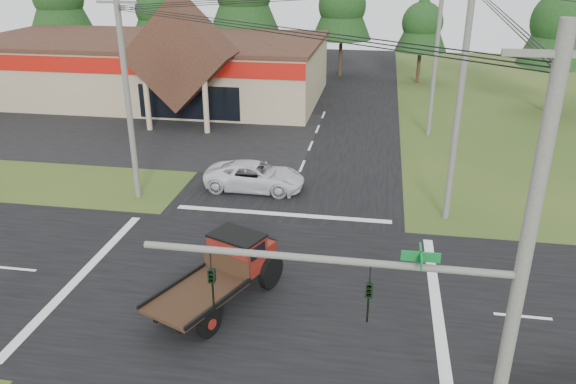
# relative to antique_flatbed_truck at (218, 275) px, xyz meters

# --- Properties ---
(ground) EXTENTS (120.00, 120.00, 0.00)m
(ground) POSITION_rel_antique_flatbed_truck_xyz_m (0.93, 0.97, -1.21)
(ground) COLOR #31491A
(ground) RESTS_ON ground
(road_ns) EXTENTS (12.00, 120.00, 0.02)m
(road_ns) POSITION_rel_antique_flatbed_truck_xyz_m (0.93, 0.97, -1.20)
(road_ns) COLOR black
(road_ns) RESTS_ON ground
(road_ew) EXTENTS (120.00, 12.00, 0.02)m
(road_ew) POSITION_rel_antique_flatbed_truck_xyz_m (0.93, 0.97, -1.20)
(road_ew) COLOR black
(road_ew) RESTS_ON ground
(parking_apron) EXTENTS (28.00, 14.00, 0.02)m
(parking_apron) POSITION_rel_antique_flatbed_truck_xyz_m (-13.07, 19.97, -1.19)
(parking_apron) COLOR black
(parking_apron) RESTS_ON ground
(cvs_building) EXTENTS (30.40, 18.20, 9.19)m
(cvs_building) POSITION_rel_antique_flatbed_truck_xyz_m (-14.77, 30.54, 1.57)
(cvs_building) COLOR tan
(cvs_building) RESTS_ON ground
(traffic_signal_mast) EXTENTS (8.12, 0.24, 7.00)m
(traffic_signal_mast) POSITION_rel_antique_flatbed_truck_xyz_m (6.75, -6.53, 3.22)
(traffic_signal_mast) COLOR #595651
(traffic_signal_mast) RESTS_ON ground
(utility_pole_nr) EXTENTS (2.00, 0.30, 11.00)m
(utility_pole_nr) POSITION_rel_antique_flatbed_truck_xyz_m (8.43, -6.53, 4.43)
(utility_pole_nr) COLOR #595651
(utility_pole_nr) RESTS_ON ground
(utility_pole_nw) EXTENTS (2.00, 0.30, 10.50)m
(utility_pole_nw) POSITION_rel_antique_flatbed_truck_xyz_m (-7.07, 8.97, 4.18)
(utility_pole_nw) COLOR #595651
(utility_pole_nw) RESTS_ON ground
(utility_pole_ne) EXTENTS (2.00, 0.30, 11.50)m
(utility_pole_ne) POSITION_rel_antique_flatbed_truck_xyz_m (8.93, 8.97, 4.68)
(utility_pole_ne) COLOR #595651
(utility_pole_ne) RESTS_ON ground
(utility_pole_n) EXTENTS (2.00, 0.30, 11.20)m
(utility_pole_n) POSITION_rel_antique_flatbed_truck_xyz_m (8.93, 22.97, 4.53)
(utility_pole_n) COLOR #595651
(utility_pole_n) RESTS_ON ground
(tree_row_b) EXTENTS (5.60, 5.60, 10.10)m
(tree_row_b) POSITION_rel_antique_flatbed_truck_xyz_m (-19.07, 42.97, 5.50)
(tree_row_b) COLOR #332316
(tree_row_b) RESTS_ON ground
(tree_row_d) EXTENTS (6.16, 6.16, 11.11)m
(tree_row_d) POSITION_rel_antique_flatbed_truck_xyz_m (0.93, 42.97, 6.17)
(tree_row_d) COLOR #332316
(tree_row_d) RESTS_ON ground
(tree_row_e) EXTENTS (5.04, 5.04, 9.09)m
(tree_row_e) POSITION_rel_antique_flatbed_truck_xyz_m (8.93, 40.97, 4.82)
(tree_row_e) COLOR #332316
(tree_row_e) RESTS_ON ground
(tree_side_ne) EXTENTS (6.16, 6.16, 11.11)m
(tree_side_ne) POSITION_rel_antique_flatbed_truck_xyz_m (18.93, 30.97, 6.17)
(tree_side_ne) COLOR #332316
(tree_side_ne) RESTS_ON ground
(antique_flatbed_truck) EXTENTS (4.32, 6.18, 2.42)m
(antique_flatbed_truck) POSITION_rel_antique_flatbed_truck_xyz_m (0.00, 0.00, 0.00)
(antique_flatbed_truck) COLOR #55140C
(antique_flatbed_truck) RESTS_ON ground
(white_pickup) EXTENTS (5.46, 2.58, 1.51)m
(white_pickup) POSITION_rel_antique_flatbed_truck_xyz_m (-1.12, 11.02, -0.45)
(white_pickup) COLOR silver
(white_pickup) RESTS_ON ground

